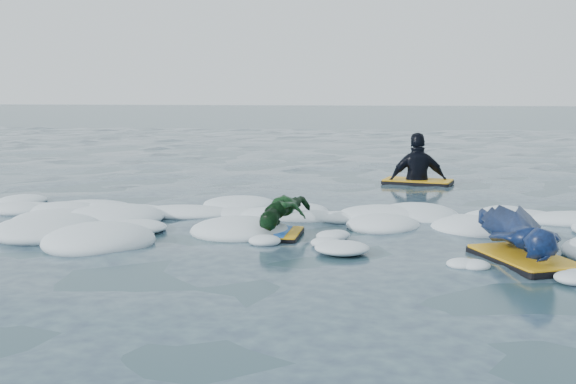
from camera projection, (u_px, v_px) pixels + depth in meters
name	position (u px, v px, depth m)	size (l,w,h in m)	color
ground	(242.00, 240.00, 7.96)	(120.00, 120.00, 0.00)	#152C34
foam_band	(257.00, 223.00, 8.97)	(12.00, 3.10, 0.30)	white
prone_woman_unit	(520.00, 235.00, 7.07)	(1.03, 1.79, 0.45)	black
prone_child_unit	(285.00, 215.00, 8.28)	(0.73, 1.18, 0.43)	black
waiting_rider_unit	(418.00, 183.00, 12.50)	(1.29, 0.91, 1.75)	black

